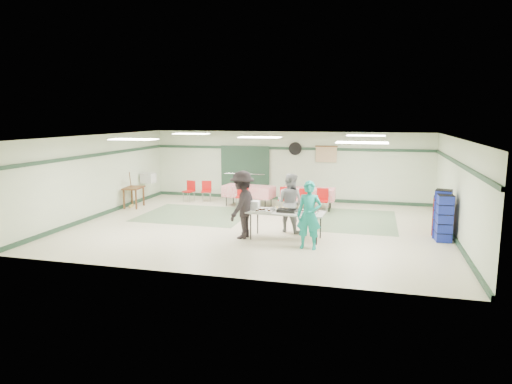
% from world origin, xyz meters
% --- Properties ---
extents(floor, '(11.00, 11.00, 0.00)m').
position_xyz_m(floor, '(0.00, 0.00, 0.00)').
color(floor, beige).
rests_on(floor, ground).
extents(ceiling, '(11.00, 11.00, 0.00)m').
position_xyz_m(ceiling, '(0.00, 0.00, 2.70)').
color(ceiling, silver).
rests_on(ceiling, wall_back).
extents(wall_back, '(11.00, 0.00, 11.00)m').
position_xyz_m(wall_back, '(0.00, 4.50, 1.35)').
color(wall_back, beige).
rests_on(wall_back, floor).
extents(wall_front, '(11.00, 0.00, 11.00)m').
position_xyz_m(wall_front, '(0.00, -4.50, 1.35)').
color(wall_front, beige).
rests_on(wall_front, floor).
extents(wall_left, '(0.00, 9.00, 9.00)m').
position_xyz_m(wall_left, '(-5.50, 0.00, 1.35)').
color(wall_left, beige).
rests_on(wall_left, floor).
extents(wall_right, '(0.00, 9.00, 9.00)m').
position_xyz_m(wall_right, '(5.50, 0.00, 1.35)').
color(wall_right, beige).
rests_on(wall_right, floor).
extents(trim_back, '(11.00, 0.06, 0.10)m').
position_xyz_m(trim_back, '(0.00, 4.47, 2.05)').
color(trim_back, '#213C2B').
rests_on(trim_back, wall_back).
extents(baseboard_back, '(11.00, 0.06, 0.12)m').
position_xyz_m(baseboard_back, '(0.00, 4.47, 0.06)').
color(baseboard_back, '#213C2B').
rests_on(baseboard_back, floor).
extents(trim_left, '(0.06, 9.00, 0.10)m').
position_xyz_m(trim_left, '(-5.47, 0.00, 2.05)').
color(trim_left, '#213C2B').
rests_on(trim_left, wall_back).
extents(baseboard_left, '(0.06, 9.00, 0.12)m').
position_xyz_m(baseboard_left, '(-5.47, 0.00, 0.06)').
color(baseboard_left, '#213C2B').
rests_on(baseboard_left, floor).
extents(trim_right, '(0.06, 9.00, 0.10)m').
position_xyz_m(trim_right, '(5.47, 0.00, 2.05)').
color(trim_right, '#213C2B').
rests_on(trim_right, wall_back).
extents(baseboard_right, '(0.06, 9.00, 0.12)m').
position_xyz_m(baseboard_right, '(5.47, 0.00, 0.06)').
color(baseboard_right, '#213C2B').
rests_on(baseboard_right, floor).
extents(green_patch_a, '(3.50, 3.00, 0.01)m').
position_xyz_m(green_patch_a, '(-2.50, 1.00, 0.00)').
color(green_patch_a, slate).
rests_on(green_patch_a, floor).
extents(green_patch_b, '(2.50, 3.50, 0.01)m').
position_xyz_m(green_patch_b, '(2.80, 1.50, 0.00)').
color(green_patch_b, slate).
rests_on(green_patch_b, floor).
extents(double_door_left, '(0.90, 0.06, 2.10)m').
position_xyz_m(double_door_left, '(-2.20, 4.44, 1.05)').
color(double_door_left, '#969996').
rests_on(double_door_left, floor).
extents(double_door_right, '(0.90, 0.06, 2.10)m').
position_xyz_m(double_door_right, '(-1.25, 4.44, 1.05)').
color(double_door_right, '#969996').
rests_on(double_door_right, floor).
extents(door_frame, '(2.00, 0.03, 2.15)m').
position_xyz_m(door_frame, '(-1.73, 4.42, 1.05)').
color(door_frame, '#213C2B').
rests_on(door_frame, floor).
extents(wall_fan, '(0.50, 0.10, 0.50)m').
position_xyz_m(wall_fan, '(0.30, 4.44, 2.05)').
color(wall_fan, black).
rests_on(wall_fan, wall_back).
extents(scroll_banner, '(0.80, 0.02, 0.60)m').
position_xyz_m(scroll_banner, '(1.50, 4.44, 1.85)').
color(scroll_banner, '#DDBB8A').
rests_on(scroll_banner, wall_back).
extents(serving_table, '(2.09, 0.91, 0.76)m').
position_xyz_m(serving_table, '(1.05, -1.25, 0.72)').
color(serving_table, '#A0A09B').
rests_on(serving_table, floor).
extents(sheet_tray_right, '(0.60, 0.47, 0.02)m').
position_xyz_m(sheet_tray_right, '(1.62, -1.26, 0.77)').
color(sheet_tray_right, silver).
rests_on(sheet_tray_right, serving_table).
extents(sheet_tray_mid, '(0.55, 0.42, 0.02)m').
position_xyz_m(sheet_tray_mid, '(0.87, -1.12, 0.77)').
color(sheet_tray_mid, silver).
rests_on(sheet_tray_mid, serving_table).
extents(sheet_tray_left, '(0.61, 0.47, 0.02)m').
position_xyz_m(sheet_tray_left, '(0.43, -1.38, 0.77)').
color(sheet_tray_left, silver).
rests_on(sheet_tray_left, serving_table).
extents(baking_pan, '(0.51, 0.33, 0.08)m').
position_xyz_m(baking_pan, '(1.08, -1.31, 0.80)').
color(baking_pan, black).
rests_on(baking_pan, serving_table).
extents(foam_box_stack, '(0.26, 0.24, 0.24)m').
position_xyz_m(foam_box_stack, '(0.15, -1.17, 0.88)').
color(foam_box_stack, white).
rests_on(foam_box_stack, serving_table).
extents(volunteer_teal, '(0.66, 0.46, 1.72)m').
position_xyz_m(volunteer_teal, '(1.78, -2.00, 0.86)').
color(volunteer_teal, '#148A7F').
rests_on(volunteer_teal, floor).
extents(volunteer_grey, '(0.99, 0.89, 1.69)m').
position_xyz_m(volunteer_grey, '(1.01, -0.43, 0.85)').
color(volunteer_grey, gray).
rests_on(volunteer_grey, floor).
extents(volunteer_dark, '(0.83, 1.27, 1.85)m').
position_xyz_m(volunteer_dark, '(-0.12, -1.44, 0.92)').
color(volunteer_dark, black).
rests_on(volunteer_dark, floor).
extents(dining_table_a, '(1.89, 0.87, 0.77)m').
position_xyz_m(dining_table_a, '(1.05, 2.88, 0.57)').
color(dining_table_a, red).
rests_on(dining_table_a, floor).
extents(dining_table_b, '(1.94, 1.05, 0.77)m').
position_xyz_m(dining_table_b, '(-1.15, 2.88, 0.57)').
color(dining_table_b, red).
rests_on(dining_table_b, floor).
extents(chair_a, '(0.39, 0.39, 0.82)m').
position_xyz_m(chair_a, '(1.01, 2.31, 0.50)').
color(chair_a, red).
rests_on(chair_a, floor).
extents(chair_b, '(0.40, 0.40, 0.85)m').
position_xyz_m(chair_b, '(0.33, 2.31, 0.52)').
color(chair_b, red).
rests_on(chair_b, floor).
extents(chair_c, '(0.40, 0.40, 0.86)m').
position_xyz_m(chair_c, '(1.63, 2.31, 0.52)').
color(chair_c, red).
rests_on(chair_c, floor).
extents(chair_d, '(0.46, 0.46, 0.89)m').
position_xyz_m(chair_d, '(-1.22, 2.32, 0.55)').
color(chair_d, red).
rests_on(chair_d, floor).
extents(chair_loose_a, '(0.46, 0.46, 0.81)m').
position_xyz_m(chair_loose_a, '(-2.98, 3.36, 0.49)').
color(chair_loose_a, red).
rests_on(chair_loose_a, floor).
extents(chair_loose_b, '(0.45, 0.45, 0.82)m').
position_xyz_m(chair_loose_b, '(-3.60, 3.16, 0.50)').
color(chair_loose_b, red).
rests_on(chair_loose_b, floor).
extents(crate_stack_blue_a, '(0.50, 0.50, 1.34)m').
position_xyz_m(crate_stack_blue_a, '(5.15, -0.10, 0.67)').
color(crate_stack_blue_a, navy).
rests_on(crate_stack_blue_a, floor).
extents(crate_stack_red, '(0.47, 0.47, 1.09)m').
position_xyz_m(crate_stack_red, '(5.15, 0.25, 0.55)').
color(crate_stack_red, maroon).
rests_on(crate_stack_red, floor).
extents(crate_stack_blue_b, '(0.41, 0.41, 1.27)m').
position_xyz_m(crate_stack_blue_b, '(5.15, -0.45, 0.63)').
color(crate_stack_blue_b, navy).
rests_on(crate_stack_blue_b, floor).
extents(printer_table, '(0.67, 0.94, 0.74)m').
position_xyz_m(printer_table, '(-5.15, 1.63, 0.64)').
color(printer_table, brown).
rests_on(printer_table, floor).
extents(office_printer, '(0.50, 0.44, 0.38)m').
position_xyz_m(office_printer, '(-5.15, 2.76, 0.93)').
color(office_printer, '#B8B8B3').
rests_on(office_printer, printer_table).
extents(broom, '(0.05, 0.21, 1.28)m').
position_xyz_m(broom, '(-5.23, 1.61, 0.67)').
color(broom, brown).
rests_on(broom, floor).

